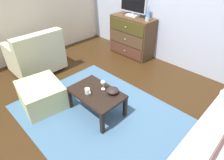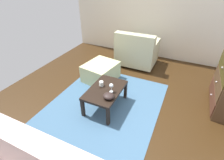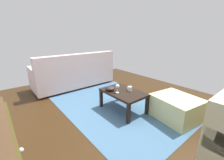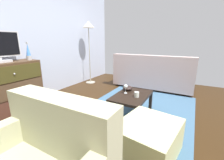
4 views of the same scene
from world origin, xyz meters
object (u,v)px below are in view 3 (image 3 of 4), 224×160
(bowl_decorative, at_px, (110,88))
(ottoman, at_px, (176,108))
(wine_glass, at_px, (117,86))
(coffee_table, at_px, (123,94))
(mug, at_px, (130,89))
(couch_large, at_px, (75,74))

(bowl_decorative, relative_size, ottoman, 0.25)
(wine_glass, bearing_deg, coffee_table, -99.64)
(coffee_table, bearing_deg, ottoman, -146.37)
(wine_glass, xyz_separation_m, mug, (-0.08, -0.23, -0.07))
(ottoman, bearing_deg, couch_large, 13.46)
(wine_glass, bearing_deg, mug, -108.99)
(bowl_decorative, bearing_deg, ottoman, -145.04)
(bowl_decorative, relative_size, couch_large, 0.09)
(mug, distance_m, bowl_decorative, 0.36)
(wine_glass, bearing_deg, bowl_decorative, 11.62)
(couch_large, bearing_deg, coffee_table, -176.68)
(mug, xyz_separation_m, couch_large, (1.83, 0.21, -0.08))
(wine_glass, distance_m, couch_large, 1.76)
(mug, relative_size, bowl_decorative, 0.64)
(coffee_table, distance_m, wine_glass, 0.21)
(couch_large, bearing_deg, ottoman, -166.54)
(ottoman, bearing_deg, bowl_decorative, 34.96)
(wine_glass, distance_m, mug, 0.25)
(wine_glass, relative_size, mug, 1.38)
(wine_glass, distance_m, bowl_decorative, 0.19)
(coffee_table, height_order, ottoman, ottoman)
(bowl_decorative, xyz_separation_m, ottoman, (-0.94, -0.66, -0.23))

